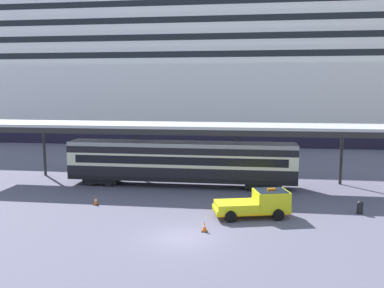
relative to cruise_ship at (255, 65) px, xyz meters
The scene contains 8 objects.
ground_plane 52.60m from the cruise_ship, 95.39° to the right, with size 400.00×400.00×0.00m, color #58566C.
cruise_ship is the anchor object (origin of this frame).
platform_canopy 38.66m from the cruise_ship, 100.69° to the right, with size 39.43×5.30×5.73m.
train_carriage 39.78m from the cruise_ship, 100.58° to the right, with size 20.86×2.81×4.11m.
service_truck 47.47m from the cruise_ship, 90.20° to the right, with size 5.54×3.28×2.02m.
traffic_cone_near 51.19m from the cruise_ship, 94.14° to the right, with size 0.36×0.36×0.64m.
traffic_cone_mid 48.10m from the cruise_ship, 105.75° to the right, with size 0.36×0.36×0.65m.
quay_bollard 46.49m from the cruise_ship, 80.79° to the right, with size 0.48×0.48×0.96m.
Camera 1 is at (3.84, -23.50, 9.03)m, focal length 38.28 mm.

